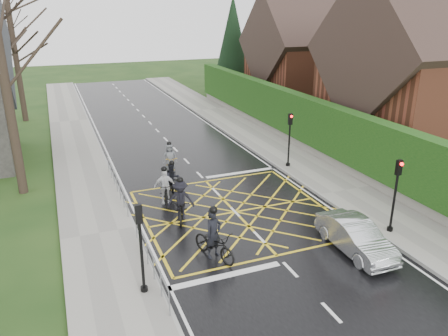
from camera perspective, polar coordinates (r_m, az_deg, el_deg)
ground at (r=19.93m, az=1.46°, el=-5.77°), size 120.00×120.00×0.00m
road at (r=19.92m, az=1.46°, el=-5.76°), size 9.00×80.00×0.01m
sidewalk_right at (r=22.73m, az=15.54°, el=-2.94°), size 3.00×80.00×0.15m
sidewalk_left at (r=18.62m, az=-15.98°, el=-8.34°), size 3.00×80.00×0.15m
stone_wall at (r=28.18m, az=11.25°, el=2.53°), size 0.50×38.00×0.70m
hedge at (r=27.71m, az=11.49°, el=5.98°), size 0.90×38.00×2.80m
house_near at (r=30.18m, az=25.43°, el=10.70°), size 11.80×9.80×11.30m
house_far at (r=41.02m, az=10.95°, el=13.77°), size 9.80×8.80×10.30m
conifer at (r=46.19m, az=1.15°, el=15.59°), size 4.60×4.60×10.00m
tree_far at (r=38.54m, az=-26.04°, el=16.01°), size 8.40×8.40×10.40m
railing_south at (r=15.39m, az=-9.63°, el=-11.21°), size 0.05×5.04×1.03m
railing_north at (r=22.07m, az=-13.88°, el=-1.49°), size 0.05×6.04×1.03m
traffic_light_ne at (r=24.99m, az=8.52°, el=3.57°), size 0.24×0.31×3.21m
traffic_light_se at (r=18.66m, az=21.40°, el=-3.52°), size 0.24×0.31×3.21m
traffic_light_sw at (r=14.03m, az=-10.76°, el=-10.44°), size 0.24×0.31×3.21m
cyclist_rear at (r=16.24m, az=-1.28°, el=-9.55°), size 1.47×2.25×2.06m
cyclist_back at (r=21.58m, az=-6.69°, el=-1.85°), size 0.91×1.84×1.78m
cyclist_mid at (r=19.03m, az=-5.63°, el=-4.75°), size 1.33×2.16×1.99m
cyclist_front at (r=20.66m, az=-7.68°, el=-2.89°), size 1.06×1.92×1.86m
cyclist_lead at (r=24.71m, az=-7.05°, el=0.88°), size 0.83×1.86×1.76m
car at (r=17.38m, az=16.80°, el=-8.56°), size 1.38×3.76×1.23m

